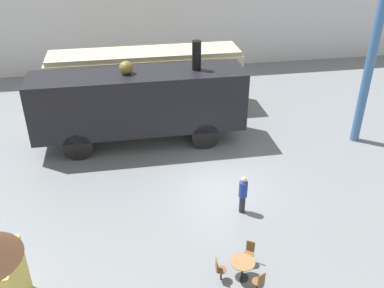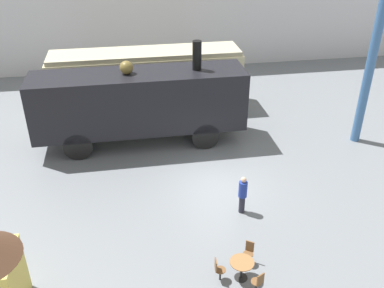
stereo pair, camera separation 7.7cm
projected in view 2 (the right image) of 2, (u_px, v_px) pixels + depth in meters
name	position (u px, v px, depth m)	size (l,w,h in m)	color
ground_plane	(216.00, 185.00, 18.73)	(80.00, 80.00, 0.00)	slate
backdrop_wall	(170.00, 6.00, 29.76)	(44.00, 0.15, 9.00)	silver
passenger_coach_vintage	(146.00, 75.00, 24.52)	(10.86, 2.46, 3.57)	beige
steam_locomotive	(140.00, 101.00, 20.88)	(10.31, 2.46, 5.17)	black
cafe_table_near	(242.00, 266.00, 13.84)	(0.80, 0.80, 0.72)	black
cafe_chair_0	(258.00, 281.00, 13.32)	(0.39, 0.40, 0.87)	black
cafe_chair_1	(249.00, 251.00, 14.48)	(0.40, 0.40, 0.87)	black
cafe_chair_2	(218.00, 268.00, 13.79)	(0.36, 0.36, 0.87)	black
visitor_person	(243.00, 193.00, 16.69)	(0.34, 0.34, 1.65)	#262633
support_pillar	(370.00, 66.00, 20.32)	(0.44, 0.44, 8.00)	#386093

